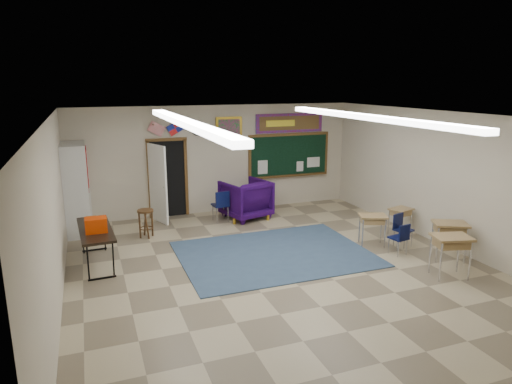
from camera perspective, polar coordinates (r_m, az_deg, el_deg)
name	(u,v)px	position (r m, az deg, el deg)	size (l,w,h in m)	color
floor	(281,269)	(9.17, 3.11, -9.62)	(9.00, 9.00, 0.00)	tan
back_wall	(217,159)	(12.85, -4.88, 4.08)	(8.00, 0.04, 3.00)	#C0B69B
front_wall	(462,298)	(5.14, 24.35, -11.96)	(8.00, 0.04, 3.00)	#C0B69B
left_wall	(53,217)	(8.01, -24.01, -2.90)	(0.04, 9.00, 3.00)	#C0B69B
right_wall	(448,180)	(10.90, 22.88, 1.34)	(0.04, 9.00, 3.00)	#C0B69B
ceiling	(283,116)	(8.45, 3.37, 9.42)	(8.00, 9.00, 0.04)	silver
area_rug	(274,254)	(9.92, 2.31, -7.71)	(4.00, 3.00, 0.02)	#32475F
fluorescent_strips	(283,120)	(8.45, 3.37, 9.02)	(3.86, 6.00, 0.10)	white
doorway	(165,180)	(12.47, -11.31, 1.51)	(1.10, 0.89, 2.16)	black
chalkboard	(289,156)	(13.57, 4.17, 4.45)	(2.55, 0.14, 1.30)	#563818
bulletin_board	(290,123)	(13.45, 4.23, 8.60)	(2.10, 0.05, 0.55)	#AE0E12
framed_art_print	(229,129)	(12.80, -3.39, 7.91)	(0.75, 0.05, 0.65)	#AE8821
wall_clock	(197,130)	(12.57, -7.35, 7.72)	(0.32, 0.05, 0.32)	black
wall_flags	(166,126)	(12.36, -11.21, 8.09)	(1.16, 0.06, 0.70)	red
storage_cabinet	(77,189)	(11.83, -21.52, 0.36)	(0.59, 1.25, 2.20)	beige
wingback_armchair	(246,199)	(12.36, -1.29, -0.89)	(1.11, 1.14, 1.04)	#1E0539
student_chair_reading	(220,206)	(12.10, -4.48, -1.73)	(0.42, 0.42, 0.84)	#080E33
student_chair_desk_a	(398,239)	(10.26, 17.36, -5.60)	(0.35, 0.35, 0.70)	#080E33
student_chair_desk_b	(403,231)	(10.77, 17.94, -4.63)	(0.37, 0.37, 0.73)	#080E33
student_desk_front_left	(372,229)	(10.62, 14.33, -4.45)	(0.72, 0.63, 0.71)	#A17B4B
student_desk_front_right	(400,220)	(11.61, 17.58, -3.32)	(0.62, 0.53, 0.64)	#A17B4B
student_desk_back_left	(450,254)	(9.40, 23.11, -7.16)	(0.79, 0.67, 0.81)	#A17B4B
student_desk_back_right	(449,239)	(10.29, 22.97, -5.42)	(0.82, 0.75, 0.80)	#A17B4B
folding_table	(97,245)	(9.80, -19.30, -6.23)	(0.71, 1.87, 1.05)	black
wooden_stool	(146,223)	(11.16, -13.59, -3.80)	(0.38, 0.38, 0.68)	#4A2E16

